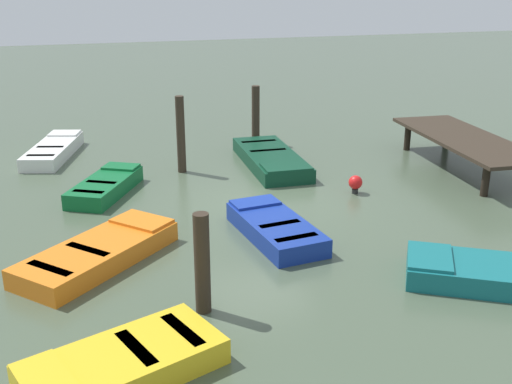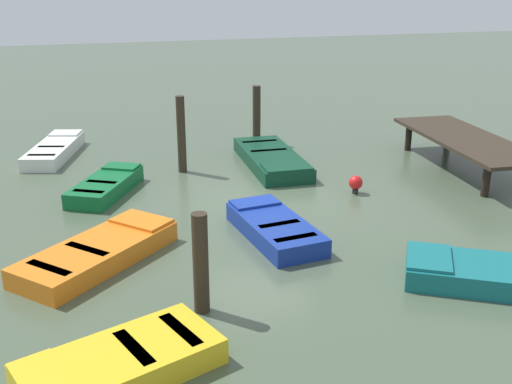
{
  "view_description": "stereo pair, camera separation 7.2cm",
  "coord_description": "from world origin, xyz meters",
  "px_view_note": "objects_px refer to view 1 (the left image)",
  "views": [
    {
      "loc": [
        13.4,
        -4.19,
        5.36
      ],
      "look_at": [
        0.0,
        0.0,
        0.35
      ],
      "focal_mm": 42.79,
      "sensor_mm": 36.0,
      "label": 1
    },
    {
      "loc": [
        13.42,
        -4.12,
        5.36
      ],
      "look_at": [
        0.0,
        0.0,
        0.35
      ],
      "focal_mm": 42.79,
      "sensor_mm": 36.0,
      "label": 2
    }
  ],
  "objects_px": {
    "dock_segment": "(466,141)",
    "mooring_piling_far_right": "(202,264)",
    "rowboat_yellow": "(122,364)",
    "rowboat_dark_green": "(271,159)",
    "rowboat_green": "(106,186)",
    "rowboat_blue": "(275,228)",
    "rowboat_white": "(54,150)",
    "rowboat_orange": "(99,252)",
    "mooring_piling_far_left": "(181,135)",
    "marker_buoy": "(355,183)",
    "rowboat_teal": "(508,275)",
    "mooring_piling_center": "(256,115)"
  },
  "relations": [
    {
      "from": "mooring_piling_center",
      "to": "marker_buoy",
      "type": "relative_size",
      "value": 4.02
    },
    {
      "from": "dock_segment",
      "to": "mooring_piling_far_left",
      "type": "distance_m",
      "value": 8.19
    },
    {
      "from": "dock_segment",
      "to": "rowboat_orange",
      "type": "distance_m",
      "value": 11.05
    },
    {
      "from": "mooring_piling_far_right",
      "to": "marker_buoy",
      "type": "relative_size",
      "value": 3.68
    },
    {
      "from": "rowboat_blue",
      "to": "rowboat_orange",
      "type": "xyz_separation_m",
      "value": [
        0.14,
        -3.71,
        -0.0
      ]
    },
    {
      "from": "rowboat_teal",
      "to": "dock_segment",
      "type": "bearing_deg",
      "value": -87.82
    },
    {
      "from": "rowboat_dark_green",
      "to": "mooring_piling_far_left",
      "type": "distance_m",
      "value": 2.78
    },
    {
      "from": "rowboat_dark_green",
      "to": "marker_buoy",
      "type": "xyz_separation_m",
      "value": [
        2.93,
        1.31,
        0.07
      ]
    },
    {
      "from": "rowboat_green",
      "to": "rowboat_orange",
      "type": "bearing_deg",
      "value": -157.2
    },
    {
      "from": "rowboat_green",
      "to": "rowboat_blue",
      "type": "xyz_separation_m",
      "value": [
        3.91,
        3.28,
        -0.0
      ]
    },
    {
      "from": "dock_segment",
      "to": "mooring_piling_far_left",
      "type": "bearing_deg",
      "value": -100.48
    },
    {
      "from": "rowboat_blue",
      "to": "mooring_piling_center",
      "type": "bearing_deg",
      "value": -20.53
    },
    {
      "from": "mooring_piling_center",
      "to": "mooring_piling_far_right",
      "type": "relative_size",
      "value": 1.09
    },
    {
      "from": "rowboat_yellow",
      "to": "rowboat_dark_green",
      "type": "bearing_deg",
      "value": -140.33
    },
    {
      "from": "rowboat_orange",
      "to": "rowboat_yellow",
      "type": "xyz_separation_m",
      "value": [
        3.85,
        0.06,
        0.0
      ]
    },
    {
      "from": "rowboat_orange",
      "to": "rowboat_green",
      "type": "bearing_deg",
      "value": 41.92
    },
    {
      "from": "rowboat_teal",
      "to": "marker_buoy",
      "type": "xyz_separation_m",
      "value": [
        -5.39,
        -0.41,
        0.07
      ]
    },
    {
      "from": "rowboat_orange",
      "to": "mooring_piling_center",
      "type": "height_order",
      "value": "mooring_piling_center"
    },
    {
      "from": "mooring_piling_far_right",
      "to": "rowboat_teal",
      "type": "bearing_deg",
      "value": 81.71
    },
    {
      "from": "rowboat_orange",
      "to": "mooring_piling_center",
      "type": "xyz_separation_m",
      "value": [
        -7.75,
        5.65,
        0.75
      ]
    },
    {
      "from": "rowboat_dark_green",
      "to": "rowboat_teal",
      "type": "height_order",
      "value": "same"
    },
    {
      "from": "rowboat_green",
      "to": "marker_buoy",
      "type": "relative_size",
      "value": 5.89
    },
    {
      "from": "dock_segment",
      "to": "rowboat_dark_green",
      "type": "relative_size",
      "value": 1.43
    },
    {
      "from": "rowboat_green",
      "to": "mooring_piling_center",
      "type": "relative_size",
      "value": 1.46
    },
    {
      "from": "rowboat_white",
      "to": "rowboat_teal",
      "type": "relative_size",
      "value": 0.93
    },
    {
      "from": "mooring_piling_far_left",
      "to": "mooring_piling_far_right",
      "type": "height_order",
      "value": "mooring_piling_far_left"
    },
    {
      "from": "rowboat_dark_green",
      "to": "rowboat_orange",
      "type": "distance_m",
      "value": 7.35
    },
    {
      "from": "rowboat_green",
      "to": "mooring_piling_far_left",
      "type": "relative_size",
      "value": 1.29
    },
    {
      "from": "rowboat_blue",
      "to": "mooring_piling_far_left",
      "type": "distance_m",
      "value": 5.37
    },
    {
      "from": "rowboat_teal",
      "to": "rowboat_yellow",
      "type": "xyz_separation_m",
      "value": [
        0.63,
        -6.96,
        0.0
      ]
    },
    {
      "from": "rowboat_white",
      "to": "rowboat_blue",
      "type": "distance_m",
      "value": 9.14
    },
    {
      "from": "rowboat_green",
      "to": "mooring_piling_far_right",
      "type": "height_order",
      "value": "mooring_piling_far_right"
    },
    {
      "from": "rowboat_dark_green",
      "to": "rowboat_white",
      "type": "height_order",
      "value": "same"
    },
    {
      "from": "dock_segment",
      "to": "rowboat_white",
      "type": "relative_size",
      "value": 1.62
    },
    {
      "from": "mooring_piling_far_left",
      "to": "mooring_piling_center",
      "type": "bearing_deg",
      "value": 129.15
    },
    {
      "from": "rowboat_green",
      "to": "mooring_piling_center",
      "type": "xyz_separation_m",
      "value": [
        -3.7,
        5.22,
        0.75
      ]
    },
    {
      "from": "rowboat_blue",
      "to": "mooring_piling_far_right",
      "type": "bearing_deg",
      "value": 133.66
    },
    {
      "from": "dock_segment",
      "to": "mooring_piling_far_right",
      "type": "bearing_deg",
      "value": -53.36
    },
    {
      "from": "dock_segment",
      "to": "mooring_piling_far_right",
      "type": "height_order",
      "value": "mooring_piling_far_right"
    },
    {
      "from": "rowboat_orange",
      "to": "mooring_piling_far_left",
      "type": "relative_size",
      "value": 1.55
    },
    {
      "from": "rowboat_white",
      "to": "marker_buoy",
      "type": "xyz_separation_m",
      "value": [
        5.89,
        7.47,
        0.07
      ]
    },
    {
      "from": "rowboat_white",
      "to": "rowboat_teal",
      "type": "xyz_separation_m",
      "value": [
        11.27,
        7.88,
        -0.0
      ]
    },
    {
      "from": "rowboat_teal",
      "to": "rowboat_orange",
      "type": "relative_size",
      "value": 1.11
    },
    {
      "from": "rowboat_green",
      "to": "rowboat_yellow",
      "type": "height_order",
      "value": "same"
    },
    {
      "from": "rowboat_dark_green",
      "to": "rowboat_orange",
      "type": "xyz_separation_m",
      "value": [
        5.09,
        -5.3,
        0.0
      ]
    },
    {
      "from": "mooring_piling_far_left",
      "to": "rowboat_blue",
      "type": "bearing_deg",
      "value": 11.29
    },
    {
      "from": "dock_segment",
      "to": "rowboat_white",
      "type": "height_order",
      "value": "dock_segment"
    },
    {
      "from": "rowboat_orange",
      "to": "mooring_piling_far_right",
      "type": "relative_size",
      "value": 1.93
    },
    {
      "from": "rowboat_dark_green",
      "to": "mooring_piling_far_right",
      "type": "distance_m",
      "value": 8.43
    },
    {
      "from": "mooring_piling_far_right",
      "to": "mooring_piling_far_left",
      "type": "bearing_deg",
      "value": 171.76
    }
  ]
}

